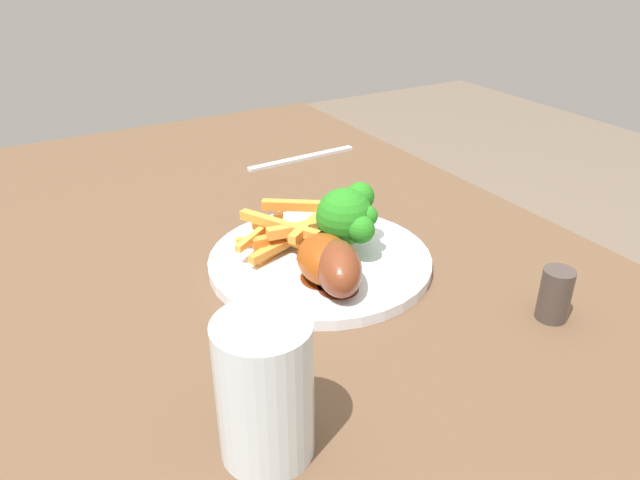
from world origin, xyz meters
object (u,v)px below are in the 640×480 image
dinner_plate (320,261)px  water_glass (265,390)px  chicken_drumstick_far (324,257)px  pepper_shaker (555,295)px  broccoli_floret_middle (344,212)px  chicken_drumstick_near (338,266)px  broccoli_floret_front (348,216)px  carrot_fries_pile (286,230)px  fork (302,158)px  dining_table (298,369)px

dinner_plate → water_glass: water_glass is taller
chicken_drumstick_far → pepper_shaker: size_ratio=2.57×
broccoli_floret_middle → chicken_drumstick_near: 0.10m
chicken_drumstick_near → pepper_shaker: size_ratio=2.39×
dinner_plate → chicken_drumstick_near: chicken_drumstick_near is taller
chicken_drumstick_far → broccoli_floret_front: bearing=-57.3°
broccoli_floret_front → pepper_shaker: size_ratio=1.42×
broccoli_floret_front → carrot_fries_pile: broccoli_floret_front is taller
dinner_plate → carrot_fries_pile: carrot_fries_pile is taller
water_glass → pepper_shaker: 0.31m
dinner_plate → fork: bearing=-25.1°
chicken_drumstick_far → water_glass: bearing=139.4°
broccoli_floret_front → water_glass: water_glass is taller
chicken_drumstick_near → chicken_drumstick_far: 0.03m
chicken_drumstick_near → dining_table: bearing=45.7°
dining_table → chicken_drumstick_near: size_ratio=10.22×
chicken_drumstick_near → water_glass: (-0.15, 0.15, 0.02)m
chicken_drumstick_near → water_glass: water_glass is taller
dinner_plate → pepper_shaker: (-0.20, -0.14, 0.02)m
dinner_plate → water_glass: bearing=141.8°
fork → pepper_shaker: size_ratio=3.60×
broccoli_floret_front → chicken_drumstick_near: 0.08m
broccoli_floret_middle → fork: 0.31m
dining_table → chicken_drumstick_far: bearing=-99.8°
chicken_drumstick_near → broccoli_floret_middle: bearing=-35.6°
pepper_shaker → water_glass: bearing=92.1°
chicken_drumstick_near → pepper_shaker: chicken_drumstick_near is taller
fork → dining_table: bearing=58.0°
water_glass → chicken_drumstick_far: bearing=-40.6°
carrot_fries_pile → dinner_plate: bearing=-148.6°
broccoli_floret_front → pepper_shaker: bearing=-149.8°
carrot_fries_pile → pepper_shaker: size_ratio=2.74×
dinner_plate → chicken_drumstick_near: 0.07m
water_glass → pepper_shaker: bearing=-87.9°
broccoli_floret_middle → dinner_plate: bearing=110.7°
dining_table → chicken_drumstick_far: 0.14m
water_glass → chicken_drumstick_near: bearing=-45.6°
chicken_drumstick_near → chicken_drumstick_far: (0.03, 0.00, -0.00)m
broccoli_floret_front → fork: 0.34m
dinner_plate → chicken_drumstick_far: (-0.04, 0.02, 0.03)m
dinner_plate → broccoli_floret_front: broccoli_floret_front is taller
broccoli_floret_middle → water_glass: (-0.22, 0.20, 0.00)m
chicken_drumstick_far → pepper_shaker: 0.23m
dining_table → carrot_fries_pile: 0.16m
dining_table → broccoli_floret_front: (0.03, -0.08, 0.16)m
chicken_drumstick_near → pepper_shaker: 0.21m
broccoli_floret_front → pepper_shaker: broccoli_floret_front is taller
broccoli_floret_front → chicken_drumstick_near: broccoli_floret_front is taller
dining_table → broccoli_floret_front: bearing=-71.3°
broccoli_floret_middle → fork: broccoli_floret_middle is taller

